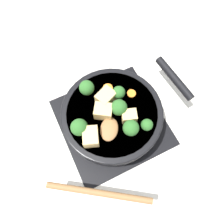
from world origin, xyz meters
The scene contains 16 objects.
ground_plane centered at (0.00, 0.00, 0.00)m, with size 2.40×2.40×0.00m, color white.
front_burner_grate centered at (0.00, 0.00, 0.01)m, with size 0.31×0.31×0.03m.
skillet_pan centered at (0.00, 0.00, 0.06)m, with size 0.39×0.29×0.06m.
wooden_spoon centered at (-0.08, -0.12, 0.09)m, with size 0.24×0.25×0.02m.
tofu_cube_center_large centered at (0.00, 0.04, 0.11)m, with size 0.05×0.04×0.04m, color #DBB770.
tofu_cube_near_handle centered at (0.03, -0.04, 0.10)m, with size 0.04×0.03×0.03m, color #DBB770.
tofu_cube_east_chunk centered at (-0.02, 0.01, 0.11)m, with size 0.05×0.04×0.04m, color #DBB770.
tofu_cube_west_chunk centered at (-0.08, -0.05, 0.11)m, with size 0.05×0.04×0.04m, color #DBB770.
broccoli_floret_near_spoon centered at (-0.04, 0.09, 0.11)m, with size 0.04×0.04×0.05m.
broccoli_floret_center_top centered at (0.06, -0.08, 0.11)m, with size 0.03×0.03×0.04m.
broccoli_floret_east_rim centered at (0.02, -0.01, 0.12)m, with size 0.04×0.04×0.05m.
broccoli_floret_west_rim centered at (-0.10, -0.01, 0.12)m, with size 0.05×0.05×0.05m.
broccoli_floret_north_edge centered at (0.02, -0.07, 0.12)m, with size 0.04×0.04×0.05m.
broccoli_floret_south_cluster centered at (0.04, 0.04, 0.11)m, with size 0.04×0.04×0.04m.
carrot_slice_orange_thin centered at (0.02, 0.07, 0.09)m, with size 0.03×0.03×0.01m, color orange.
carrot_slice_near_center centered at (0.08, 0.03, 0.09)m, with size 0.03×0.03×0.01m, color orange.
Camera 1 is at (-0.10, -0.21, 0.65)m, focal length 35.00 mm.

